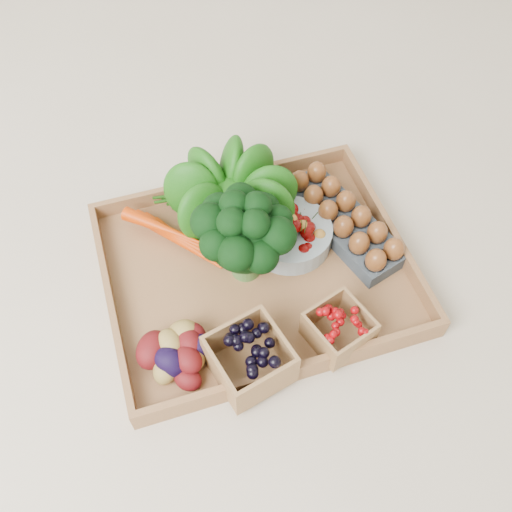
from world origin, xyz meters
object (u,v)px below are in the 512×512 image
object	(u,v)px
tray	(256,272)
cherry_bowl	(290,235)
broccoli	(245,249)
egg_carton	(343,223)

from	to	relation	value
tray	cherry_bowl	distance (m)	0.10
tray	broccoli	xyz separation A→B (m)	(-0.02, 0.00, 0.08)
egg_carton	tray	bearing A→B (deg)	176.06
broccoli	cherry_bowl	xyz separation A→B (m)	(0.10, 0.04, -0.05)
tray	egg_carton	world-z (taller)	egg_carton
cherry_bowl	broccoli	bearing A→B (deg)	-158.65
cherry_bowl	egg_carton	size ratio (longest dim) A/B	0.58
tray	broccoli	distance (m)	0.08
tray	egg_carton	xyz separation A→B (m)	(0.19, 0.04, 0.02)
cherry_bowl	egg_carton	xyz separation A→B (m)	(0.11, -0.00, -0.01)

